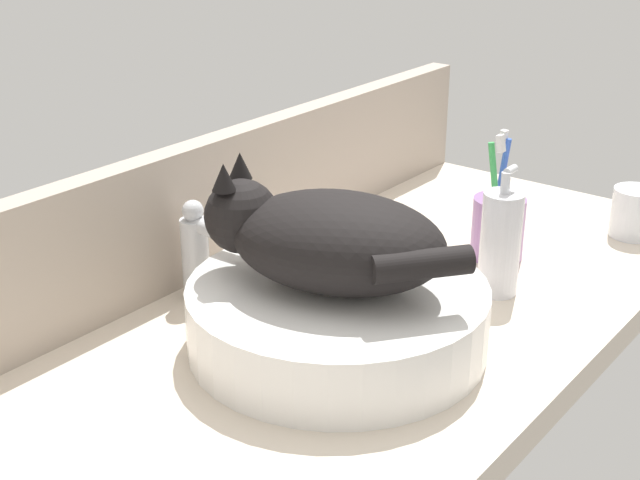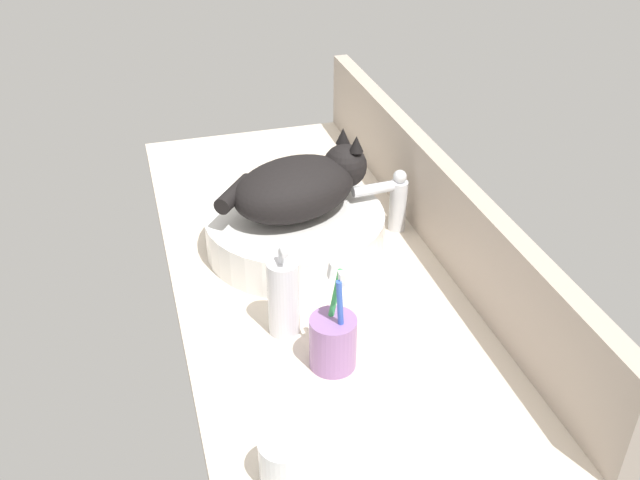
% 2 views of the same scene
% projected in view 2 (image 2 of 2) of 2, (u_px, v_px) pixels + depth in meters
% --- Properties ---
extents(ground_plane, '(1.26, 0.54, 0.04)m').
position_uv_depth(ground_plane, '(312.00, 268.00, 1.40)').
color(ground_plane, beige).
extents(backsplash_panel, '(1.26, 0.04, 0.19)m').
position_uv_depth(backsplash_panel, '(436.00, 201.00, 1.40)').
color(backsplash_panel, '#AD9E8E').
rests_on(backsplash_panel, ground_plane).
extents(sink_basin, '(0.35, 0.35, 0.08)m').
position_uv_depth(sink_basin, '(295.00, 231.00, 1.41)').
color(sink_basin, white).
rests_on(sink_basin, ground_plane).
extents(cat, '(0.24, 0.32, 0.14)m').
position_uv_depth(cat, '(300.00, 185.00, 1.36)').
color(cat, black).
rests_on(cat, sink_basin).
extents(faucet, '(0.04, 0.12, 0.14)m').
position_uv_depth(faucet, '(393.00, 199.00, 1.45)').
color(faucet, silver).
rests_on(faucet, ground_plane).
extents(soap_dispenser, '(0.05, 0.05, 0.17)m').
position_uv_depth(soap_dispenser, '(283.00, 297.00, 1.18)').
color(soap_dispenser, silver).
rests_on(soap_dispenser, ground_plane).
extents(toothbrush_cup, '(0.08, 0.08, 0.19)m').
position_uv_depth(toothbrush_cup, '(333.00, 341.00, 1.12)').
color(toothbrush_cup, '#996BA8').
rests_on(toothbrush_cup, ground_plane).
extents(water_glass, '(0.07, 0.07, 0.08)m').
position_uv_depth(water_glass, '(285.00, 464.00, 0.93)').
color(water_glass, white).
rests_on(water_glass, ground_plane).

